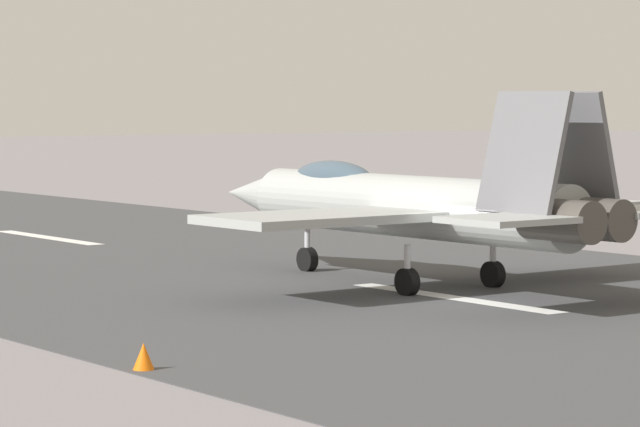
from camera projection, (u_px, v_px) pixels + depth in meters
ground_plane at (473, 301)px, 42.52m from camera, size 400.00×400.00×0.00m
runway_strip at (473, 301)px, 42.50m from camera, size 240.00×26.00×0.02m
fighter_jet at (411, 204)px, 45.91m from camera, size 17.12×14.24×5.56m
marker_cone_near at (144, 357)px, 31.49m from camera, size 0.44×0.44×0.55m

